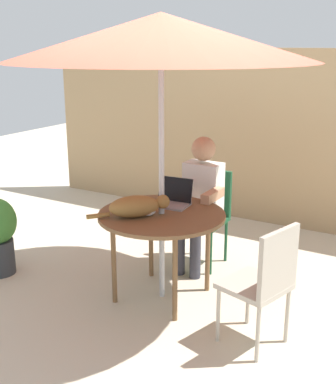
{
  "coord_description": "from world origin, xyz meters",
  "views": [
    {
      "loc": [
        1.95,
        -3.26,
        2.04
      ],
      "look_at": [
        0.0,
        0.1,
        0.88
      ],
      "focal_mm": 47.12,
      "sensor_mm": 36.0,
      "label": 1
    }
  ],
  "objects_px": {
    "patio_umbrella": "(161,37)",
    "cat": "(138,206)",
    "chair_empty": "(265,278)",
    "patio_table": "(162,220)",
    "person_seated": "(200,196)",
    "chair_occupied": "(207,209)",
    "laptop": "(173,197)"
  },
  "relations": [
    {
      "from": "chair_occupied",
      "to": "cat",
      "type": "distance_m",
      "value": 1.04
    },
    {
      "from": "person_seated",
      "to": "cat",
      "type": "distance_m",
      "value": 0.85
    },
    {
      "from": "person_seated",
      "to": "cat",
      "type": "xyz_separation_m",
      "value": [
        -0.12,
        -0.84,
        0.12
      ]
    },
    {
      "from": "patio_umbrella",
      "to": "chair_empty",
      "type": "xyz_separation_m",
      "value": [
        0.97,
        -0.28,
        -1.55
      ]
    },
    {
      "from": "chair_occupied",
      "to": "person_seated",
      "type": "xyz_separation_m",
      "value": [
        0.0,
        -0.16,
        0.17
      ]
    },
    {
      "from": "patio_table",
      "to": "patio_umbrella",
      "type": "xyz_separation_m",
      "value": [
        0.0,
        0.0,
        1.4
      ]
    },
    {
      "from": "chair_empty",
      "to": "cat",
      "type": "bearing_deg",
      "value": 173.95
    },
    {
      "from": "laptop",
      "to": "patio_umbrella",
      "type": "bearing_deg",
      "value": -80.9
    },
    {
      "from": "person_seated",
      "to": "cat",
      "type": "bearing_deg",
      "value": -98.16
    },
    {
      "from": "patio_umbrella",
      "to": "cat",
      "type": "distance_m",
      "value": 1.27
    },
    {
      "from": "patio_umbrella",
      "to": "cat",
      "type": "relative_size",
      "value": 4.51
    },
    {
      "from": "chair_occupied",
      "to": "person_seated",
      "type": "height_order",
      "value": "person_seated"
    },
    {
      "from": "patio_table",
      "to": "chair_empty",
      "type": "bearing_deg",
      "value": -16.04
    },
    {
      "from": "patio_table",
      "to": "chair_occupied",
      "type": "distance_m",
      "value": 0.84
    },
    {
      "from": "chair_empty",
      "to": "laptop",
      "type": "distance_m",
      "value": 1.18
    },
    {
      "from": "chair_empty",
      "to": "patio_table",
      "type": "bearing_deg",
      "value": 163.96
    },
    {
      "from": "person_seated",
      "to": "patio_umbrella",
      "type": "bearing_deg",
      "value": -90.0
    },
    {
      "from": "patio_table",
      "to": "chair_occupied",
      "type": "height_order",
      "value": "chair_occupied"
    },
    {
      "from": "chair_empty",
      "to": "cat",
      "type": "relative_size",
      "value": 1.75
    },
    {
      "from": "patio_umbrella",
      "to": "chair_empty",
      "type": "distance_m",
      "value": 1.85
    },
    {
      "from": "patio_umbrella",
      "to": "laptop",
      "type": "relative_size",
      "value": 7.16
    },
    {
      "from": "chair_occupied",
      "to": "laptop",
      "type": "relative_size",
      "value": 2.78
    },
    {
      "from": "patio_umbrella",
      "to": "person_seated",
      "type": "height_order",
      "value": "patio_umbrella"
    },
    {
      "from": "patio_table",
      "to": "chair_occupied",
      "type": "bearing_deg",
      "value": 90.0
    },
    {
      "from": "cat",
      "to": "person_seated",
      "type": "bearing_deg",
      "value": 81.84
    },
    {
      "from": "chair_occupied",
      "to": "laptop",
      "type": "height_order",
      "value": "laptop"
    },
    {
      "from": "chair_occupied",
      "to": "person_seated",
      "type": "relative_size",
      "value": 0.72
    },
    {
      "from": "patio_umbrella",
      "to": "chair_occupied",
      "type": "height_order",
      "value": "patio_umbrella"
    },
    {
      "from": "chair_empty",
      "to": "person_seated",
      "type": "distance_m",
      "value": 1.37
    },
    {
      "from": "patio_umbrella",
      "to": "laptop",
      "type": "height_order",
      "value": "patio_umbrella"
    },
    {
      "from": "chair_empty",
      "to": "chair_occupied",
      "type": "bearing_deg",
      "value": 131.19
    },
    {
      "from": "patio_umbrella",
      "to": "person_seated",
      "type": "xyz_separation_m",
      "value": [
        0.0,
        0.67,
        -1.38
      ]
    }
  ]
}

